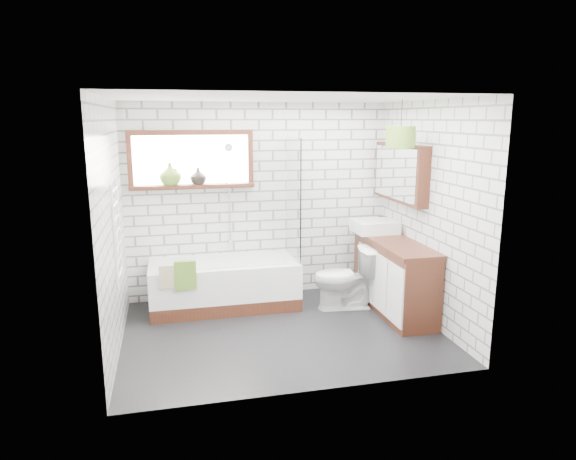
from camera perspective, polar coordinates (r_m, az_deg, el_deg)
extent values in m
cube|color=black|center=(5.78, -0.70, -11.21)|extent=(3.40, 2.60, 0.01)
cube|color=white|center=(5.30, -0.78, 14.52)|extent=(3.40, 2.60, 0.01)
cube|color=white|center=(6.66, -3.16, 3.23)|extent=(3.40, 0.01, 2.50)
cube|color=white|center=(4.17, 3.14, -2.33)|extent=(3.40, 0.01, 2.50)
cube|color=white|center=(5.31, -19.01, 0.21)|extent=(0.01, 2.60, 2.50)
cube|color=white|center=(6.00, 15.39, 1.78)|extent=(0.01, 2.60, 2.50)
cube|color=#37180F|center=(6.46, -10.66, 7.66)|extent=(1.52, 0.16, 0.68)
cube|color=white|center=(5.32, -18.49, -0.29)|extent=(0.06, 0.52, 1.00)
cube|color=#37180F|center=(6.43, 12.38, 6.23)|extent=(0.16, 1.20, 0.70)
cylinder|color=silver|center=(6.55, -6.56, 3.89)|extent=(0.02, 0.02, 1.30)
cube|color=white|center=(6.43, -7.08, -5.99)|extent=(1.80, 0.79, 0.58)
cube|color=white|center=(6.33, 0.60, 3.51)|extent=(0.02, 0.72, 1.50)
cube|color=#568126|center=(5.94, -11.34, -4.95)|extent=(0.25, 0.07, 0.34)
cube|color=tan|center=(5.94, -13.18, -5.05)|extent=(0.20, 0.05, 0.26)
cube|color=#37180F|center=(6.33, 11.68, -5.04)|extent=(0.49, 1.53, 0.88)
cube|color=white|center=(6.62, 9.60, 0.41)|extent=(0.52, 0.46, 0.15)
cylinder|color=silver|center=(6.68, 10.89, 0.87)|extent=(0.04, 0.04, 0.15)
imported|color=white|center=(6.35, 6.30, -5.33)|extent=(0.51, 0.80, 0.77)
imported|color=olive|center=(6.44, -12.94, 5.91)|extent=(0.31, 0.31, 0.27)
imported|color=black|center=(6.45, -9.94, 5.76)|extent=(0.24, 0.24, 0.21)
cylinder|color=olive|center=(6.44, -12.47, 5.60)|extent=(0.07, 0.07, 0.20)
cylinder|color=#568126|center=(5.82, 12.40, 10.06)|extent=(0.32, 0.32, 0.23)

